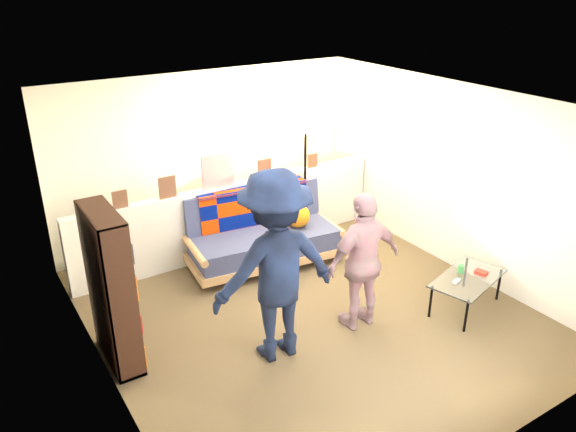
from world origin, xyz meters
The scene contains 10 objects.
ground centered at (0.00, 0.00, 0.00)m, with size 5.00×5.00×0.00m, color brown.
room_shell centered at (0.00, 0.47, 1.67)m, with size 4.60×5.05×2.45m.
half_wall_ledge centered at (0.00, 1.80, 0.50)m, with size 4.45×0.15×1.00m, color silver.
ledge_decor centered at (-0.23, 1.78, 1.18)m, with size 2.97×0.02×0.45m.
futon_sofa centered at (0.19, 1.32, 0.40)m, with size 2.11×1.18×0.86m.
bookshelf centered at (-2.08, 0.31, 0.76)m, with size 0.27×0.81×1.62m.
coffee_table centered at (1.59, -0.94, 0.38)m, with size 1.07×0.77×0.50m.
floor_lamp centered at (1.02, 1.56, 1.19)m, with size 0.35×0.31×1.68m.
person_left centered at (-0.69, -0.44, 0.99)m, with size 1.28×0.73×1.98m, color black.
person_right centered at (0.36, -0.53, 0.78)m, with size 0.91×0.38×1.56m, color pink.
Camera 1 is at (-3.15, -4.52, 3.63)m, focal length 35.00 mm.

